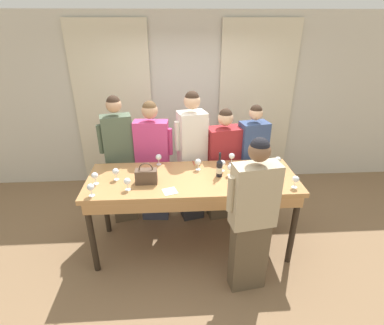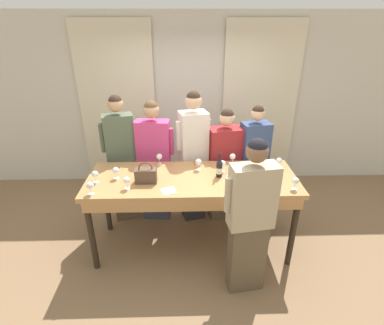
# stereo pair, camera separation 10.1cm
# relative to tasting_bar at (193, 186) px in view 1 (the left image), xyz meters

# --- Properties ---
(ground_plane) EXTENTS (18.00, 18.00, 0.00)m
(ground_plane) POSITION_rel_tasting_bar_xyz_m (0.00, 0.02, -0.91)
(ground_plane) COLOR #846647
(wall_back) EXTENTS (12.00, 0.06, 2.80)m
(wall_back) POSITION_rel_tasting_bar_xyz_m (0.00, 1.89, 0.49)
(wall_back) COLOR beige
(wall_back) RESTS_ON ground_plane
(curtain_panel_left) EXTENTS (1.23, 0.03, 2.69)m
(curtain_panel_left) POSITION_rel_tasting_bar_xyz_m (-1.17, 1.82, 0.44)
(curtain_panel_left) COLOR beige
(curtain_panel_left) RESTS_ON ground_plane
(curtain_panel_right) EXTENTS (1.23, 0.03, 2.69)m
(curtain_panel_right) POSITION_rel_tasting_bar_xyz_m (1.17, 1.82, 0.44)
(curtain_panel_right) COLOR beige
(curtain_panel_right) RESTS_ON ground_plane
(tasting_bar) EXTENTS (2.44, 0.87, 1.01)m
(tasting_bar) POSITION_rel_tasting_bar_xyz_m (0.00, 0.00, 0.00)
(tasting_bar) COLOR #B27F4C
(tasting_bar) RESTS_ON ground_plane
(wine_bottle) EXTENTS (0.07, 0.07, 0.30)m
(wine_bottle) POSITION_rel_tasting_bar_xyz_m (0.31, 0.04, 0.21)
(wine_bottle) COLOR black
(wine_bottle) RESTS_ON tasting_bar
(handbag) EXTENTS (0.24, 0.11, 0.25)m
(handbag) POSITION_rel_tasting_bar_xyz_m (-0.52, -0.07, 0.19)
(handbag) COLOR brown
(handbag) RESTS_ON tasting_bar
(wine_glass_front_left) EXTENTS (0.07, 0.07, 0.14)m
(wine_glass_front_left) POSITION_rel_tasting_bar_xyz_m (0.52, 0.36, 0.20)
(wine_glass_front_left) COLOR white
(wine_glass_front_left) RESTS_ON tasting_bar
(wine_glass_front_mid) EXTENTS (0.07, 0.07, 0.14)m
(wine_glass_front_mid) POSITION_rel_tasting_bar_xyz_m (-0.87, 0.03, 0.20)
(wine_glass_front_mid) COLOR white
(wine_glass_front_mid) RESTS_ON tasting_bar
(wine_glass_front_right) EXTENTS (0.07, 0.07, 0.14)m
(wine_glass_front_right) POSITION_rel_tasting_bar_xyz_m (0.08, 0.22, 0.20)
(wine_glass_front_right) COLOR white
(wine_glass_front_right) RESTS_ON tasting_bar
(wine_glass_center_left) EXTENTS (0.07, 0.07, 0.14)m
(wine_glass_center_left) POSITION_rel_tasting_bar_xyz_m (-1.09, -0.06, 0.20)
(wine_glass_center_left) COLOR white
(wine_glass_center_left) RESTS_ON tasting_bar
(wine_glass_center_mid) EXTENTS (0.07, 0.07, 0.14)m
(wine_glass_center_mid) POSITION_rel_tasting_bar_xyz_m (0.37, 0.17, 0.20)
(wine_glass_center_mid) COLOR white
(wine_glass_center_mid) RESTS_ON tasting_bar
(wine_glass_center_right) EXTENTS (0.07, 0.07, 0.14)m
(wine_glass_center_right) POSITION_rel_tasting_bar_xyz_m (0.63, 0.02, 0.20)
(wine_glass_center_right) COLOR white
(wine_glass_center_right) RESTS_ON tasting_bar
(wine_glass_back_left) EXTENTS (0.07, 0.07, 0.14)m
(wine_glass_back_left) POSITION_rel_tasting_bar_xyz_m (1.06, 0.22, 0.20)
(wine_glass_back_left) COLOR white
(wine_glass_back_left) RESTS_ON tasting_bar
(wine_glass_back_mid) EXTENTS (0.07, 0.07, 0.14)m
(wine_glass_back_mid) POSITION_rel_tasting_bar_xyz_m (0.45, 0.05, 0.20)
(wine_glass_back_mid) COLOR white
(wine_glass_back_mid) RESTS_ON tasting_bar
(wine_glass_back_right) EXTENTS (0.07, 0.07, 0.14)m
(wine_glass_back_right) POSITION_rel_tasting_bar_xyz_m (-1.07, -0.31, 0.20)
(wine_glass_back_right) COLOR white
(wine_glass_back_right) RESTS_ON tasting_bar
(wine_glass_near_host) EXTENTS (0.07, 0.07, 0.14)m
(wine_glass_near_host) POSITION_rel_tasting_bar_xyz_m (-0.40, 0.39, 0.20)
(wine_glass_near_host) COLOR white
(wine_glass_near_host) RESTS_ON tasting_bar
(wine_glass_by_bottle) EXTENTS (0.07, 0.07, 0.14)m
(wine_glass_by_bottle) POSITION_rel_tasting_bar_xyz_m (-0.71, -0.21, 0.20)
(wine_glass_by_bottle) COLOR white
(wine_glass_by_bottle) RESTS_ON tasting_bar
(wine_glass_by_handbag) EXTENTS (0.07, 0.07, 0.14)m
(wine_glass_by_handbag) POSITION_rel_tasting_bar_xyz_m (1.10, -0.27, 0.20)
(wine_glass_by_handbag) COLOR white
(wine_glass_by_handbag) RESTS_ON tasting_bar
(napkin) EXTENTS (0.18, 0.18, 0.00)m
(napkin) POSITION_rel_tasting_bar_xyz_m (-0.26, -0.27, 0.10)
(napkin) COLOR white
(napkin) RESTS_ON tasting_bar
(pen) EXTENTS (0.02, 0.13, 0.01)m
(pen) POSITION_rel_tasting_bar_xyz_m (0.04, 0.40, 0.10)
(pen) COLOR maroon
(pen) RESTS_ON tasting_bar
(guest_olive_jacket) EXTENTS (0.50, 0.30, 1.83)m
(guest_olive_jacket) POSITION_rel_tasting_bar_xyz_m (-0.94, 0.67, 0.04)
(guest_olive_jacket) COLOR brown
(guest_olive_jacket) RESTS_ON ground_plane
(guest_pink_top) EXTENTS (0.56, 0.24, 1.75)m
(guest_pink_top) POSITION_rel_tasting_bar_xyz_m (-0.50, 0.67, 0.00)
(guest_pink_top) COLOR #383D51
(guest_pink_top) RESTS_ON ground_plane
(guest_cream_sweater) EXTENTS (0.47, 0.35, 1.87)m
(guest_cream_sweater) POSITION_rel_tasting_bar_xyz_m (0.03, 0.67, 0.06)
(guest_cream_sweater) COLOR #28282D
(guest_cream_sweater) RESTS_ON ground_plane
(guest_striped_shirt) EXTENTS (0.57, 0.34, 1.64)m
(guest_striped_shirt) POSITION_rel_tasting_bar_xyz_m (0.47, 0.67, -0.08)
(guest_striped_shirt) COLOR brown
(guest_striped_shirt) RESTS_ON ground_plane
(guest_navy_coat) EXTENTS (0.49, 0.30, 1.68)m
(guest_navy_coat) POSITION_rel_tasting_bar_xyz_m (0.86, 0.67, -0.05)
(guest_navy_coat) COLOR brown
(guest_navy_coat) RESTS_ON ground_plane
(host_pouring) EXTENTS (0.56, 0.28, 1.75)m
(host_pouring) POSITION_rel_tasting_bar_xyz_m (0.55, -0.65, -0.01)
(host_pouring) COLOR brown
(host_pouring) RESTS_ON ground_plane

